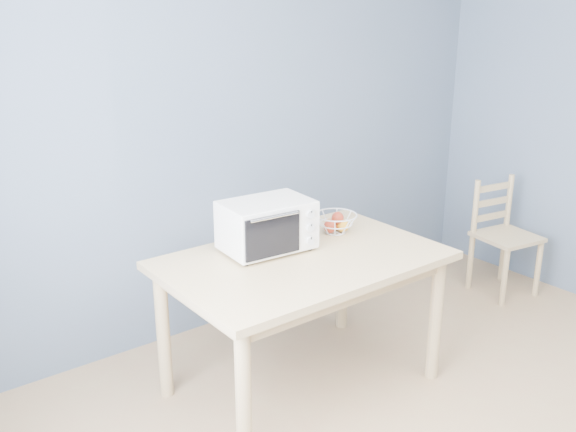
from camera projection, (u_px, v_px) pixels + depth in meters
dining_table at (303, 275)px, 3.27m from camera, size 1.40×0.90×0.75m
toaster_oven at (264, 225)px, 3.27m from camera, size 0.47×0.36×0.27m
fruit_basket at (335, 222)px, 3.56m from camera, size 0.24×0.24×0.12m
dining_chair at (503, 238)px, 4.52m from camera, size 0.43×0.43×0.81m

